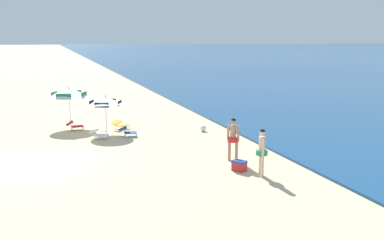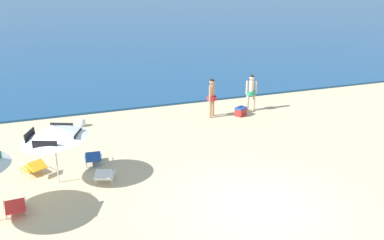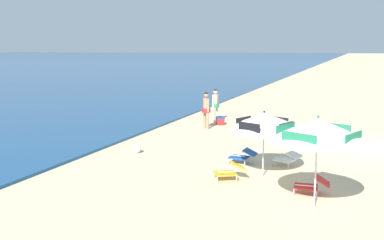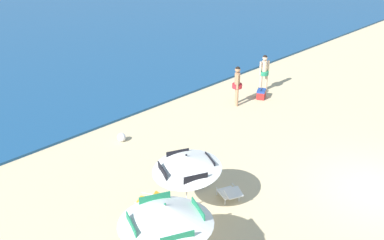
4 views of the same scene
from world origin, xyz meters
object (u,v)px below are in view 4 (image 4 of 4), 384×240
Objects in this scene: cooler_box at (261,94)px; person_standing_beside at (237,83)px; beach_umbrella_striped_main at (186,163)px; person_standing_near_shore at (264,70)px; beach_umbrella_striped_second at (165,214)px; beach_ball at (121,137)px; lounge_chair_spare_folded at (194,177)px; lounge_chair_under_umbrella at (230,193)px; lounge_chair_beside_umbrella at (151,201)px.

person_standing_beside is at bearing 166.67° from cooler_box.
person_standing_near_shore is (8.91, 4.36, -0.69)m from beach_umbrella_striped_main.
beach_umbrella_striped_second is 12.76m from person_standing_near_shore.
beach_umbrella_striped_main reaches higher than beach_ball.
lounge_chair_under_umbrella is at bearing -83.90° from lounge_chair_spare_folded.
beach_umbrella_striped_main reaches higher than lounge_chair_spare_folded.
person_standing_beside is (5.51, 4.69, 0.73)m from lounge_chair_under_umbrella.
lounge_chair_spare_folded reaches higher than lounge_chair_under_umbrella.
beach_umbrella_striped_second is 4.66× the size of cooler_box.
lounge_chair_under_umbrella is at bearing -139.64° from person_standing_beside.
lounge_chair_under_umbrella is (3.63, 1.17, -1.65)m from beach_umbrella_striped_second.
person_standing_near_shore is 2.84× the size of cooler_box.
lounge_chair_under_umbrella is 2.46m from lounge_chair_beside_umbrella.
lounge_chair_beside_umbrella is at bearing -156.24° from person_standing_beside.
lounge_chair_beside_umbrella is 1.12× the size of lounge_chair_spare_folded.
lounge_chair_beside_umbrella is 9.37m from cooler_box.
person_standing_near_shore is 0.98× the size of person_standing_beside.
person_standing_near_shore reaches higher than cooler_box.
lounge_chair_spare_folded is (3.47, 2.62, -1.66)m from beach_umbrella_striped_second.
lounge_chair_spare_folded is 8.48m from person_standing_near_shore.
beach_ball is (-5.62, 0.76, -0.85)m from person_standing_beside.
beach_ball is (0.05, 4.00, -0.11)m from lounge_chair_spare_folded.
beach_umbrella_striped_second reaches higher than person_standing_beside.
lounge_chair_beside_umbrella is 3.12× the size of beach_ball.
beach_ball is at bearing 64.49° from lounge_chair_beside_umbrella.
cooler_box is at bearing -13.33° from person_standing_beside.
person_standing_near_shore is 1.20m from cooler_box.
lounge_chair_beside_umbrella is at bearing -115.51° from beach_ball.
beach_umbrella_striped_second reaches higher than lounge_chair_beside_umbrella.
lounge_chair_under_umbrella is at bearing -147.14° from person_standing_near_shore.
beach_umbrella_striped_second reaches higher than beach_ball.
cooler_box is at bearing -146.11° from person_standing_near_shore.
lounge_chair_beside_umbrella is at bearing -161.16° from cooler_box.
beach_umbrella_striped_second is at bearing -147.36° from person_standing_beside.
lounge_chair_spare_folded is 7.56m from cooler_box.
beach_umbrella_striped_main is at bearing 158.43° from lounge_chair_under_umbrella.
lounge_chair_beside_umbrella is 1.70× the size of cooler_box.
beach_umbrella_striped_second is 1.64× the size of person_standing_near_shore.
lounge_chair_spare_folded is 0.52× the size of person_standing_beside.
lounge_chair_under_umbrella is (1.34, -0.53, -1.41)m from beach_umbrella_striped_main.
cooler_box is (8.87, 3.03, -0.07)m from lounge_chair_beside_umbrella.
lounge_chair_spare_folded is at bearing 37.54° from beach_umbrella_striped_main.
lounge_chair_beside_umbrella is at bearing 146.64° from lounge_chair_under_umbrella.
beach_ball is at bearing 61.94° from beach_umbrella_striped_second.
lounge_chair_under_umbrella is 9.04m from person_standing_near_shore.
person_standing_beside is 2.90× the size of cooler_box.
beach_umbrella_striped_main reaches higher than person_standing_near_shore.
beach_umbrella_striped_main reaches higher than lounge_chair_under_umbrella.
person_standing_beside is (6.86, 4.15, -0.67)m from beach_umbrella_striped_main.
beach_umbrella_striped_second is at bearing -118.06° from beach_ball.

